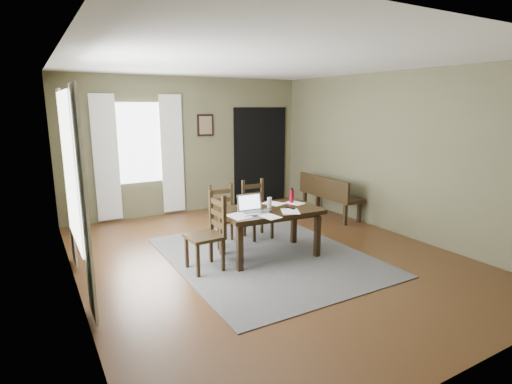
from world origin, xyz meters
TOP-DOWN VIEW (x-y plane):
  - ground at (0.00, 0.00)m, footprint 5.00×6.00m
  - room_shell at (0.00, 0.00)m, footprint 5.02×6.02m
  - rug at (0.00, 0.00)m, footprint 2.60×3.20m
  - dining_table at (0.05, -0.01)m, footprint 1.46×0.94m
  - chair_end at (-0.90, -0.00)m, footprint 0.46×0.46m
  - chair_back_left at (-0.30, 0.77)m, footprint 0.45×0.45m
  - chair_back_right at (0.32, 0.83)m, footprint 0.42×0.42m
  - bench at (2.15, 1.21)m, footprint 0.46×1.42m
  - laptop at (-0.27, -0.04)m, footprint 0.38×0.31m
  - computer_mouse at (-0.07, -0.14)m, footprint 0.08×0.11m
  - tv_remote at (0.31, -0.15)m, footprint 0.06×0.16m
  - drinking_glass at (0.09, 0.06)m, footprint 0.08×0.08m
  - water_bottle at (0.53, 0.15)m, footprint 0.07×0.07m
  - paper_a at (-0.52, -0.13)m, footprint 0.29×0.36m
  - paper_b at (0.22, -0.28)m, footprint 0.35×0.38m
  - paper_c at (0.26, 0.22)m, footprint 0.32×0.36m
  - paper_d at (0.55, 0.08)m, footprint 0.28×0.32m
  - paper_e at (-0.17, -0.36)m, footprint 0.25×0.30m
  - window_left at (-2.47, 0.20)m, footprint 0.01×1.30m
  - window_back at (-1.00, 2.97)m, footprint 1.00×0.01m
  - curtain_left_near at (-2.44, -0.62)m, footprint 0.03×0.48m
  - curtain_left_far at (-2.44, 1.02)m, footprint 0.03×0.48m
  - curtain_back_left at (-1.62, 2.94)m, footprint 0.44×0.03m
  - curtain_back_right at (-0.38, 2.94)m, footprint 0.44×0.03m
  - framed_picture at (0.35, 2.97)m, footprint 0.34×0.03m
  - doorway_back at (1.65, 2.97)m, footprint 1.30×0.03m

SIDE VIEW (x-z plane):
  - ground at x=0.00m, z-range -0.01..0.00m
  - rug at x=0.00m, z-range 0.00..0.01m
  - chair_back_left at x=-0.30m, z-range -0.01..0.92m
  - chair_back_right at x=0.32m, z-range -0.01..0.93m
  - bench at x=2.15m, z-range 0.08..0.88m
  - chair_end at x=-0.90m, z-range -0.01..1.00m
  - dining_table at x=0.05m, z-range 0.27..0.97m
  - paper_d at x=0.55m, z-range 0.71..0.71m
  - paper_e at x=-0.17m, z-range 0.71..0.71m
  - paper_c at x=0.26m, z-range 0.71..0.71m
  - paper_b at x=0.22m, z-range 0.71..0.71m
  - paper_a at x=-0.52m, z-range 0.71..0.71m
  - tv_remote at x=0.31m, z-range 0.71..0.73m
  - computer_mouse at x=-0.07m, z-range 0.71..0.74m
  - laptop at x=-0.27m, z-range 0.65..0.89m
  - drinking_glass at x=0.09m, z-range 0.71..0.86m
  - water_bottle at x=0.53m, z-range 0.70..0.93m
  - doorway_back at x=1.65m, z-range 0.00..2.10m
  - curtain_left_near at x=-2.44m, z-range 0.05..2.35m
  - curtain_left_far at x=-2.44m, z-range 0.05..2.35m
  - curtain_back_left at x=-1.62m, z-range 0.05..2.35m
  - curtain_back_right at x=-0.38m, z-range 0.05..2.35m
  - window_left at x=-2.47m, z-range 0.60..2.30m
  - window_back at x=-1.00m, z-range 0.70..2.20m
  - framed_picture at x=0.35m, z-range 1.53..1.97m
  - room_shell at x=0.00m, z-range 0.45..3.16m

